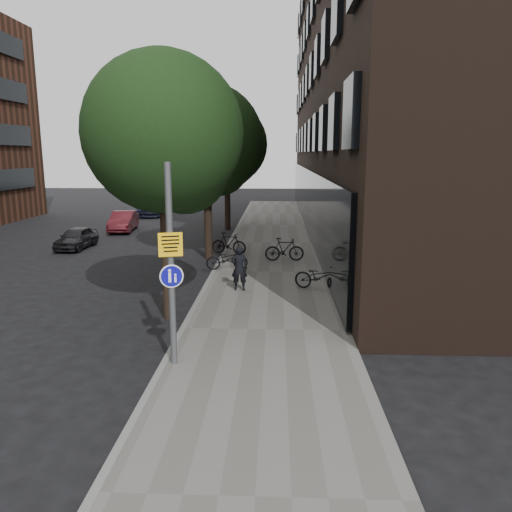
# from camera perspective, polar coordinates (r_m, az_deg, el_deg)

# --- Properties ---
(ground) EXTENTS (120.00, 120.00, 0.00)m
(ground) POSITION_cam_1_polar(r_m,az_deg,el_deg) (10.52, -0.70, -15.17)
(ground) COLOR black
(ground) RESTS_ON ground
(sidewalk) EXTENTS (4.50, 60.00, 0.12)m
(sidewalk) POSITION_cam_1_polar(r_m,az_deg,el_deg) (19.93, 1.57, -1.96)
(sidewalk) COLOR #65625D
(sidewalk) RESTS_ON ground
(curb_edge) EXTENTS (0.15, 60.00, 0.13)m
(curb_edge) POSITION_cam_1_polar(r_m,az_deg,el_deg) (20.09, -4.87, -1.87)
(curb_edge) COLOR slate
(curb_edge) RESTS_ON ground
(building_right_dark_brick) EXTENTS (12.00, 40.00, 18.00)m
(building_right_dark_brick) POSITION_cam_1_polar(r_m,az_deg,el_deg) (32.65, 17.47, 18.62)
(building_right_dark_brick) COLOR black
(building_right_dark_brick) RESTS_ON ground
(street_tree_near) EXTENTS (4.40, 4.40, 7.50)m
(street_tree_near) POSITION_cam_1_polar(r_m,az_deg,el_deg) (14.34, -10.12, 12.92)
(street_tree_near) COLOR black
(street_tree_near) RESTS_ON ground
(street_tree_mid) EXTENTS (5.00, 5.00, 7.80)m
(street_tree_mid) POSITION_cam_1_polar(r_m,az_deg,el_deg) (22.72, -5.44, 12.52)
(street_tree_mid) COLOR black
(street_tree_mid) RESTS_ON ground
(street_tree_far) EXTENTS (5.00, 5.00, 7.80)m
(street_tree_far) POSITION_cam_1_polar(r_m,az_deg,el_deg) (31.66, -3.20, 12.29)
(street_tree_far) COLOR black
(street_tree_far) RESTS_ON ground
(signpost) EXTENTS (0.50, 0.17, 4.46)m
(signpost) POSITION_cam_1_polar(r_m,az_deg,el_deg) (10.93, -9.71, -1.07)
(signpost) COLOR #595B5E
(signpost) RESTS_ON sidewalk
(pedestrian) EXTENTS (0.57, 0.38, 1.55)m
(pedestrian) POSITION_cam_1_polar(r_m,az_deg,el_deg) (17.07, -1.93, -1.39)
(pedestrian) COLOR black
(pedestrian) RESTS_ON sidewalk
(parked_bike_facade_near) EXTENTS (1.86, 1.20, 0.92)m
(parked_bike_facade_near) POSITION_cam_1_polar(r_m,az_deg,el_deg) (17.31, 7.25, -2.37)
(parked_bike_facade_near) COLOR black
(parked_bike_facade_near) RESTS_ON sidewalk
(parked_bike_facade_far) EXTENTS (1.73, 0.58, 1.02)m
(parked_bike_facade_far) POSITION_cam_1_polar(r_m,az_deg,el_deg) (21.82, 3.27, 0.76)
(parked_bike_facade_far) COLOR black
(parked_bike_facade_far) RESTS_ON sidewalk
(parked_bike_curb_near) EXTENTS (1.72, 0.74, 0.88)m
(parked_bike_curb_near) POSITION_cam_1_polar(r_m,az_deg,el_deg) (20.17, -3.35, -0.35)
(parked_bike_curb_near) COLOR black
(parked_bike_curb_near) RESTS_ON sidewalk
(parked_bike_curb_far) EXTENTS (1.75, 0.88, 1.01)m
(parked_bike_curb_far) POSITION_cam_1_polar(r_m,az_deg,el_deg) (23.33, -3.12, 1.45)
(parked_bike_curb_far) COLOR black
(parked_bike_curb_far) RESTS_ON sidewalk
(parked_car_near) EXTENTS (1.43, 3.27, 1.10)m
(parked_car_near) POSITION_cam_1_polar(r_m,az_deg,el_deg) (26.89, -19.84, 1.97)
(parked_car_near) COLOR black
(parked_car_near) RESTS_ON ground
(parked_car_mid) EXTENTS (1.69, 3.85, 1.23)m
(parked_car_mid) POSITION_cam_1_polar(r_m,az_deg,el_deg) (32.07, -14.92, 3.85)
(parked_car_mid) COLOR maroon
(parked_car_mid) RESTS_ON ground
(parked_car_far) EXTENTS (1.88, 4.47, 1.29)m
(parked_car_far) POSITION_cam_1_polar(r_m,az_deg,el_deg) (39.78, -11.66, 5.48)
(parked_car_far) COLOR #1C2034
(parked_car_far) RESTS_ON ground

